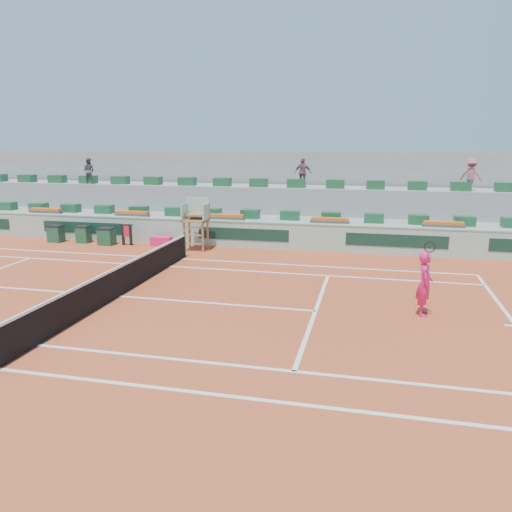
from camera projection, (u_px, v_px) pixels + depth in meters
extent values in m
plane|color=#9F3C1E|center=(119.00, 296.00, 16.23)|extent=(90.00, 90.00, 0.00)
cube|color=#989895|center=(217.00, 226.00, 26.25)|extent=(36.00, 4.00, 1.20)
cube|color=#989895|center=(226.00, 209.00, 27.61)|extent=(36.00, 2.40, 2.60)
cube|color=#989895|center=(234.00, 190.00, 28.93)|extent=(36.00, 0.40, 4.40)
cube|color=#EC1E6A|center=(161.00, 241.00, 24.10)|extent=(1.00, 0.45, 0.45)
imported|color=#4C4A57|center=(89.00, 171.00, 28.16)|extent=(0.74, 0.60, 1.44)
imported|color=#754E59|center=(303.00, 173.00, 25.91)|extent=(0.93, 0.49, 1.51)
imported|color=#A55263|center=(471.00, 175.00, 23.86)|extent=(1.13, 0.88, 1.53)
cube|color=silver|center=(181.00, 259.00, 21.43)|extent=(23.77, 0.12, 0.01)
cube|color=silver|center=(38.00, 345.00, 12.32)|extent=(23.77, 0.12, 0.01)
cube|color=silver|center=(169.00, 266.00, 20.13)|extent=(23.77, 0.12, 0.01)
cube|color=silver|center=(315.00, 311.00, 14.81)|extent=(0.12, 8.23, 0.01)
cube|color=silver|center=(119.00, 296.00, 16.23)|extent=(12.80, 0.12, 0.01)
cube|color=silver|center=(510.00, 326.00, 13.62)|extent=(0.30, 0.12, 0.01)
cube|color=black|center=(118.00, 283.00, 16.12)|extent=(0.03, 11.87, 0.92)
cube|color=white|center=(117.00, 268.00, 16.01)|extent=(0.06, 11.87, 0.07)
cylinder|color=#1D4531|center=(185.00, 244.00, 21.74)|extent=(0.10, 0.10, 1.10)
cube|color=#95BCA8|center=(204.00, 233.00, 24.16)|extent=(36.00, 0.30, 1.20)
cube|color=#7EA999|center=(204.00, 220.00, 24.02)|extent=(36.00, 0.34, 0.06)
cube|color=#123226|center=(82.00, 227.00, 25.44)|extent=(4.40, 0.02, 0.56)
cube|color=#123226|center=(243.00, 234.00, 23.56)|extent=(4.40, 0.02, 0.56)
cube|color=#123226|center=(396.00, 241.00, 22.00)|extent=(4.40, 0.02, 0.56)
cube|color=olive|center=(184.00, 236.00, 22.87)|extent=(0.08, 0.08, 1.35)
cube|color=olive|center=(203.00, 237.00, 22.67)|extent=(0.08, 0.08, 1.35)
cube|color=olive|center=(190.00, 234.00, 23.53)|extent=(0.08, 0.08, 1.35)
cube|color=olive|center=(208.00, 235.00, 23.33)|extent=(0.08, 0.08, 1.35)
cube|color=olive|center=(196.00, 220.00, 22.94)|extent=(1.10, 0.90, 0.08)
cube|color=#95BCA8|center=(198.00, 208.00, 23.19)|extent=(1.10, 0.08, 1.00)
cube|color=#95BCA8|center=(185.00, 212.00, 22.98)|extent=(0.06, 0.90, 0.80)
cube|color=#95BCA8|center=(206.00, 213.00, 22.75)|extent=(0.06, 0.90, 0.80)
cube|color=olive|center=(196.00, 215.00, 22.98)|extent=(0.80, 0.60, 0.08)
cube|color=olive|center=(194.00, 244.00, 22.84)|extent=(0.90, 0.08, 0.06)
cube|color=olive|center=(193.00, 235.00, 22.75)|extent=(0.90, 0.08, 0.06)
cube|color=olive|center=(193.00, 228.00, 22.67)|extent=(0.90, 0.08, 0.06)
cube|color=#1B512E|center=(7.00, 206.00, 27.87)|extent=(0.90, 0.60, 0.44)
cube|color=#1B512E|center=(39.00, 207.00, 27.43)|extent=(0.90, 0.60, 0.44)
cube|color=#1B512E|center=(71.00, 208.00, 26.99)|extent=(0.90, 0.60, 0.44)
cube|color=#1B512E|center=(104.00, 209.00, 26.54)|extent=(0.90, 0.60, 0.44)
cube|color=#1B512E|center=(139.00, 210.00, 26.10)|extent=(0.90, 0.60, 0.44)
cube|color=#1B512E|center=(175.00, 211.00, 25.66)|extent=(0.90, 0.60, 0.44)
cube|color=#1B512E|center=(212.00, 213.00, 25.21)|extent=(0.90, 0.60, 0.44)
cube|color=#1B512E|center=(250.00, 214.00, 24.77)|extent=(0.90, 0.60, 0.44)
cube|color=#1B512E|center=(290.00, 215.00, 24.33)|extent=(0.90, 0.60, 0.44)
cube|color=#1B512E|center=(331.00, 217.00, 23.88)|extent=(0.90, 0.60, 0.44)
cube|color=#1B512E|center=(374.00, 218.00, 23.44)|extent=(0.90, 0.60, 0.44)
cube|color=#1B512E|center=(418.00, 219.00, 23.00)|extent=(0.90, 0.60, 0.44)
cube|color=#1B512E|center=(465.00, 221.00, 22.55)|extent=(0.90, 0.60, 0.44)
cube|color=#1B512E|center=(27.00, 178.00, 29.36)|extent=(0.90, 0.60, 0.44)
cube|color=#1B512E|center=(57.00, 179.00, 28.92)|extent=(0.90, 0.60, 0.44)
cube|color=#1B512E|center=(88.00, 179.00, 28.48)|extent=(0.90, 0.60, 0.44)
cube|color=#1B512E|center=(120.00, 180.00, 28.03)|extent=(0.90, 0.60, 0.44)
cube|color=#1B512E|center=(153.00, 181.00, 27.59)|extent=(0.90, 0.60, 0.44)
cube|color=#1B512E|center=(187.00, 181.00, 27.15)|extent=(0.90, 0.60, 0.44)
cube|color=#1B512E|center=(222.00, 182.00, 26.70)|extent=(0.90, 0.60, 0.44)
cube|color=#1B512E|center=(259.00, 183.00, 26.26)|extent=(0.90, 0.60, 0.44)
cube|color=#1B512E|center=(296.00, 183.00, 25.82)|extent=(0.90, 0.60, 0.44)
cube|color=#1B512E|center=(335.00, 184.00, 25.37)|extent=(0.90, 0.60, 0.44)
cube|color=#1B512E|center=(376.00, 185.00, 24.93)|extent=(0.90, 0.60, 0.44)
cube|color=#1B512E|center=(417.00, 186.00, 24.49)|extent=(0.90, 0.60, 0.44)
cube|color=#1B512E|center=(461.00, 186.00, 24.05)|extent=(0.90, 0.60, 0.44)
cube|color=#1B512E|center=(505.00, 187.00, 23.60)|extent=(0.90, 0.60, 0.44)
cube|color=#494949|center=(46.00, 212.00, 26.48)|extent=(1.80, 0.36, 0.16)
cube|color=#E45813|center=(46.00, 209.00, 26.45)|extent=(1.70, 0.32, 0.12)
cube|color=#494949|center=(132.00, 215.00, 25.37)|extent=(1.80, 0.36, 0.16)
cube|color=#E45813|center=(132.00, 212.00, 25.34)|extent=(1.70, 0.32, 0.12)
cube|color=#494949|center=(226.00, 218.00, 24.26)|extent=(1.80, 0.36, 0.16)
cube|color=#E45813|center=(226.00, 215.00, 24.23)|extent=(1.70, 0.32, 0.12)
cube|color=#494949|center=(330.00, 222.00, 23.16)|extent=(1.80, 0.36, 0.16)
cube|color=#E45813|center=(330.00, 219.00, 23.12)|extent=(1.70, 0.32, 0.12)
cube|color=#494949|center=(443.00, 226.00, 22.05)|extent=(1.80, 0.36, 0.16)
cube|color=#E45813|center=(444.00, 223.00, 22.02)|extent=(1.70, 0.32, 0.12)
cube|color=#18482E|center=(107.00, 237.00, 24.30)|extent=(0.72, 0.61, 0.80)
cube|color=black|center=(106.00, 228.00, 24.20)|extent=(0.76, 0.65, 0.04)
cube|color=#18482E|center=(83.00, 235.00, 24.85)|extent=(0.61, 0.52, 0.80)
cube|color=black|center=(83.00, 226.00, 24.76)|extent=(0.64, 0.55, 0.04)
cube|color=#18482E|center=(56.00, 234.00, 25.01)|extent=(0.67, 0.58, 0.80)
cube|color=black|center=(55.00, 226.00, 24.91)|extent=(0.71, 0.61, 0.04)
cube|color=black|center=(123.00, 235.00, 24.23)|extent=(0.11, 0.11, 1.00)
cube|color=black|center=(131.00, 235.00, 24.14)|extent=(0.11, 0.11, 1.00)
cube|color=black|center=(126.00, 225.00, 24.07)|extent=(0.63, 0.08, 0.06)
cube|color=red|center=(126.00, 231.00, 24.12)|extent=(0.46, 0.04, 0.56)
imported|color=#EC1E6A|center=(425.00, 284.00, 14.31)|extent=(0.46, 0.69, 1.86)
cylinder|color=black|center=(429.00, 248.00, 13.78)|extent=(0.03, 0.35, 0.09)
torus|color=black|center=(430.00, 247.00, 13.55)|extent=(0.31, 0.08, 0.31)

